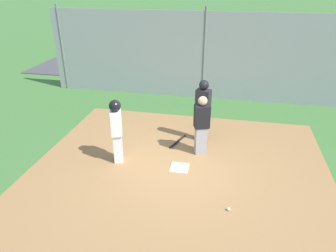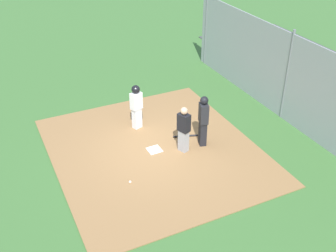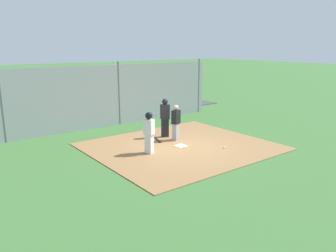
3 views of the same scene
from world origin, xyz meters
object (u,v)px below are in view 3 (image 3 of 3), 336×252
object	(u,v)px
baseball	(224,147)
catcher	(176,122)
baseball_bat	(158,140)
home_plate	(181,146)
umpire	(165,117)
runner	(149,130)
parked_car_silver	(138,99)
parked_car_blue	(80,102)

from	to	relation	value
baseball	catcher	bearing A→B (deg)	-69.42
catcher	baseball_bat	size ratio (longest dim) A/B	1.86
home_plate	umpire	distance (m)	1.88
runner	baseball	distance (m)	3.25
baseball	parked_car_silver	size ratio (longest dim) A/B	0.02
baseball_bat	baseball	world-z (taller)	baseball
runner	baseball	size ratio (longest dim) A/B	22.27
home_plate	runner	bearing A→B (deg)	-1.22
runner	baseball	bearing A→B (deg)	-45.36
catcher	parked_car_silver	bearing A→B (deg)	139.15
catcher	umpire	world-z (taller)	umpire
baseball	runner	bearing A→B (deg)	-25.88
home_plate	parked_car_blue	xyz separation A→B (m)	(0.26, -9.82, 0.57)
parked_car_blue	baseball	bearing A→B (deg)	93.67
catcher	parked_car_silver	distance (m)	8.59
catcher	baseball	bearing A→B (deg)	0.60
baseball	parked_car_blue	size ratio (longest dim) A/B	0.02
umpire	parked_car_blue	distance (m)	8.26
umpire	parked_car_silver	xyz separation A→B (m)	(-3.11, -7.28, -0.36)
home_plate	baseball	xyz separation A→B (m)	(-1.23, 1.33, 0.03)
baseball	parked_car_silver	world-z (taller)	parked_car_silver
runner	parked_car_silver	bearing A→B (deg)	40.79
runner	baseball_bat	size ratio (longest dim) A/B	1.92
catcher	baseball	xyz separation A→B (m)	(-0.82, 2.18, -0.79)
home_plate	parked_car_blue	distance (m)	9.84
baseball_bat	parked_car_silver	xyz separation A→B (m)	(-3.75, -7.58, 0.55)
baseball	parked_car_blue	distance (m)	11.26
umpire	parked_car_blue	size ratio (longest dim) A/B	0.41
baseball_bat	parked_car_blue	world-z (taller)	parked_car_blue
parked_car_blue	catcher	bearing A→B (deg)	90.35
home_plate	baseball	distance (m)	1.82
parked_car_blue	parked_car_silver	bearing A→B (deg)	161.82
umpire	home_plate	bearing A→B (deg)	3.13
catcher	runner	world-z (taller)	runner
umpire	parked_car_silver	world-z (taller)	umpire
home_plate	catcher	world-z (taller)	catcher
catcher	parked_car_blue	xyz separation A→B (m)	(0.68, -8.97, -0.24)
umpire	parked_car_blue	xyz separation A→B (m)	(0.63, -8.23, -0.36)
baseball	parked_car_silver	xyz separation A→B (m)	(-2.24, -10.20, 0.55)
home_plate	baseball	size ratio (longest dim) A/B	5.95
catcher	baseball	world-z (taller)	catcher
baseball_bat	parked_car_silver	distance (m)	8.47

